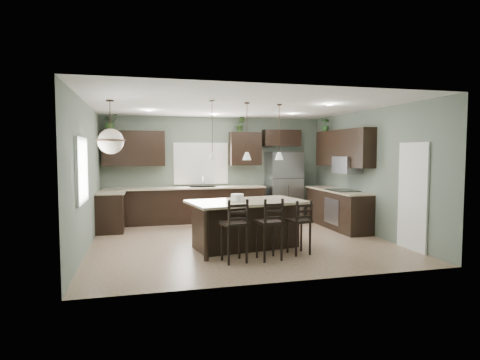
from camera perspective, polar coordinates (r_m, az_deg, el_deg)
The scene contains 33 objects.
ground at distance 8.50m, azimuth 0.01°, elevation -8.63°, with size 6.00×6.00×0.00m, color #9E8466.
pantry_door at distance 8.24m, azimuth 23.36°, elevation -2.17°, with size 0.04×0.82×2.04m, color white.
window_back at distance 10.90m, azimuth -5.57°, elevation 2.36°, with size 1.35×0.02×1.00m, color white.
window_left at distance 7.31m, azimuth -21.65°, elevation 1.30°, with size 0.02×1.10×1.00m, color white.
left_return_cabs at distance 9.86m, azimuth -17.96°, elevation -4.41°, with size 0.60×0.90×0.90m, color black.
left_return_countertop at distance 9.81m, azimuth -17.90°, elevation -1.69°, with size 0.66×0.96×0.04m, color #C2B393.
back_lower_cabs at distance 10.65m, azimuth -7.70°, elevation -3.64°, with size 4.20×0.60×0.90m, color black.
back_countertop at distance 10.58m, azimuth -7.71°, elevation -1.13°, with size 4.20×0.66×0.04m, color #C2B393.
sink_inset at distance 10.64m, azimuth -5.30°, elevation -1.00°, with size 0.70×0.45×0.01m, color gray.
faucet at distance 10.60m, azimuth -5.28°, elevation -0.23°, with size 0.02×0.02×0.28m, color silver.
back_upper_left at distance 10.62m, azimuth -14.86°, elevation 4.36°, with size 1.55×0.34×0.90m, color black.
back_upper_right at distance 10.99m, azimuth 0.75°, elevation 4.47°, with size 0.85×0.34×0.90m, color black.
fridge_header at distance 11.32m, azimuth 5.93°, elevation 5.96°, with size 1.05×0.34×0.45m, color black.
right_lower_cabs at distance 10.19m, azimuth 13.68°, elevation -4.06°, with size 0.60×2.35×0.90m, color black.
right_countertop at distance 10.13m, azimuth 13.62°, elevation -1.43°, with size 0.66×2.35×0.04m, color #C2B393.
cooktop at distance 9.89m, azimuth 14.37°, elevation -1.43°, with size 0.58×0.75×0.02m, color black.
wall_oven_front at distance 9.81m, azimuth 12.85°, elevation -4.36°, with size 0.01×0.72×0.60m, color gray.
right_upper_cabs at distance 10.16m, azimuth 14.47°, elevation 4.39°, with size 0.34×2.35×0.90m, color black.
microwave at distance 9.90m, azimuth 14.94°, elevation 2.08°, with size 0.40×0.75×0.40m, color gray.
refrigerator at distance 11.19m, azimuth 6.23°, elevation -0.81°, with size 0.90×0.74×1.85m, color #9B9BA3.
kitchen_island at distance 7.77m, azimuth 0.98°, elevation -6.35°, with size 2.18×1.24×0.92m, color black.
serving_dish at distance 7.61m, azimuth -0.38°, elevation -2.51°, with size 0.24×0.24×0.14m, color white.
bar_stool_left at distance 6.79m, azimuth -0.84°, elevation -7.19°, with size 0.40×0.40×1.08m, color black.
bar_stool_center at distance 6.96m, azimuth 4.17°, elevation -6.95°, with size 0.40×0.40×1.08m, color black.
bar_stool_right at distance 7.40m, azimuth 8.37°, elevation -6.61°, with size 0.37×0.37×1.00m, color black.
pendant_left at distance 7.39m, azimuth -3.98°, elevation 7.02°, with size 0.17×0.17×1.10m, color white, non-canonical shape.
pendant_center at distance 7.66m, azimuth 0.99°, elevation 6.93°, with size 0.17×0.17×1.10m, color silver, non-canonical shape.
pendant_right at distance 7.97m, azimuth 5.60°, elevation 6.79°, with size 0.17×0.17×1.10m, color white, non-canonical shape.
chandelier at distance 7.68m, azimuth -17.95°, elevation 7.17°, with size 0.50×0.50×0.98m, color #F4E2C7, non-canonical shape.
plant_back_left at distance 10.64m, azimuth -17.99°, elevation 7.86°, with size 0.38×0.33×0.42m, color #294920.
plant_back_right at distance 10.95m, azimuth 0.08°, elevation 7.94°, with size 0.23×0.19×0.42m, color #314E22.
plant_right_wall at distance 10.99m, azimuth 12.06°, elevation 7.65°, with size 0.20×0.20×0.35m, color #264F22.
room_shell at distance 8.30m, azimuth 0.01°, elevation 2.90°, with size 6.00×6.00×6.00m.
Camera 1 is at (-2.03, -8.04, 1.86)m, focal length 30.00 mm.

